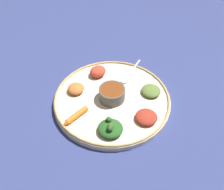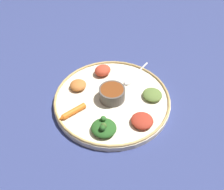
{
  "view_description": "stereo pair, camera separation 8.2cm",
  "coord_description": "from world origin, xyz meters",
  "px_view_note": "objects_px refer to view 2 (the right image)",
  "views": [
    {
      "loc": [
        0.27,
        -0.51,
        0.63
      ],
      "look_at": [
        0.0,
        0.0,
        0.03
      ],
      "focal_mm": 40.99,
      "sensor_mm": 36.0,
      "label": 1
    },
    {
      "loc": [
        0.34,
        -0.46,
        0.63
      ],
      "look_at": [
        0.0,
        0.0,
        0.03
      ],
      "focal_mm": 40.99,
      "sensor_mm": 36.0,
      "label": 2
    }
  ],
  "objects_px": {
    "spoon": "(133,77)",
    "carrot_near_spoon": "(72,112)",
    "center_bowl": "(112,93)",
    "greens_pile": "(104,128)"
  },
  "relations": [
    {
      "from": "spoon",
      "to": "carrot_near_spoon",
      "type": "xyz_separation_m",
      "value": [
        -0.06,
        -0.25,
        0.0
      ]
    },
    {
      "from": "center_bowl",
      "to": "spoon",
      "type": "height_order",
      "value": "center_bowl"
    },
    {
      "from": "center_bowl",
      "to": "spoon",
      "type": "xyz_separation_m",
      "value": [
        -0.0,
        0.12,
        -0.02
      ]
    },
    {
      "from": "greens_pile",
      "to": "center_bowl",
      "type": "bearing_deg",
      "value": 116.17
    },
    {
      "from": "greens_pile",
      "to": "carrot_near_spoon",
      "type": "height_order",
      "value": "greens_pile"
    },
    {
      "from": "greens_pile",
      "to": "spoon",
      "type": "bearing_deg",
      "value": 103.78
    },
    {
      "from": "center_bowl",
      "to": "greens_pile",
      "type": "bearing_deg",
      "value": -63.83
    },
    {
      "from": "spoon",
      "to": "greens_pile",
      "type": "xyz_separation_m",
      "value": [
        0.06,
        -0.24,
        0.01
      ]
    },
    {
      "from": "center_bowl",
      "to": "greens_pile",
      "type": "distance_m",
      "value": 0.13
    },
    {
      "from": "greens_pile",
      "to": "carrot_near_spoon",
      "type": "distance_m",
      "value": 0.12
    }
  ]
}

